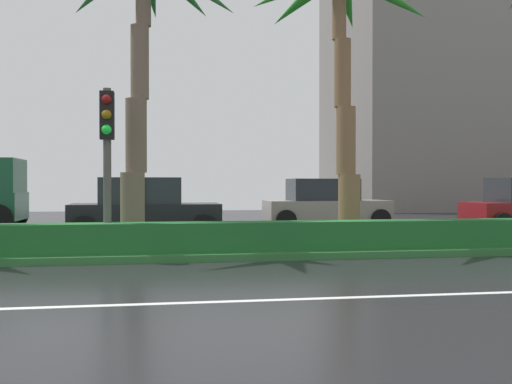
# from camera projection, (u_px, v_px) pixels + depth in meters

# --- Properties ---
(ground_plane) EXTENTS (90.00, 42.00, 0.10)m
(ground_plane) POSITION_uv_depth(u_px,v_px,m) (18.00, 252.00, 14.14)
(ground_plane) COLOR black
(median_strip) EXTENTS (85.50, 4.00, 0.15)m
(median_strip) POSITION_uv_depth(u_px,v_px,m) (8.00, 252.00, 13.16)
(median_strip) COLOR #2D6B33
(median_strip) RESTS_ON ground_plane
(palm_tree_centre_right) EXTENTS (4.50, 4.29, 6.97)m
(palm_tree_centre_right) POSITION_uv_depth(u_px,v_px,m) (340.00, 14.00, 14.52)
(palm_tree_centre_right) COLOR brown
(palm_tree_centre_right) RESTS_ON median_strip
(traffic_signal_median_right) EXTENTS (0.28, 0.43, 3.31)m
(traffic_signal_median_right) POSITION_uv_depth(u_px,v_px,m) (107.00, 139.00, 12.34)
(traffic_signal_median_right) COLOR #4C4C47
(traffic_signal_median_right) RESTS_ON median_strip
(car_in_traffic_second) EXTENTS (4.30, 2.02, 1.72)m
(car_in_traffic_second) POSITION_uv_depth(u_px,v_px,m) (144.00, 208.00, 17.86)
(car_in_traffic_second) COLOR black
(car_in_traffic_second) RESTS_ON ground_plane
(car_in_traffic_third) EXTENTS (4.30, 2.02, 1.72)m
(car_in_traffic_third) POSITION_uv_depth(u_px,v_px,m) (325.00, 204.00, 21.49)
(car_in_traffic_third) COLOR gray
(car_in_traffic_third) RESTS_ON ground_plane
(building_far_right) EXTENTS (17.48, 10.26, 15.77)m
(building_far_right) POSITION_uv_depth(u_px,v_px,m) (476.00, 83.00, 38.55)
(building_far_right) COLOR slate
(building_far_right) RESTS_ON ground_plane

